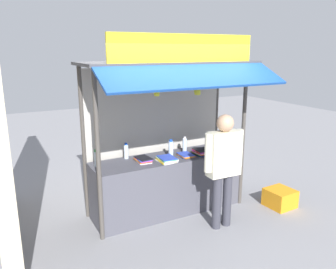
% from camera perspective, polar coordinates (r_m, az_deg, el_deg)
% --- Properties ---
extents(ground_plane, '(20.00, 20.00, 0.00)m').
position_cam_1_polar(ground_plane, '(5.36, 0.00, -12.69)').
color(ground_plane, gray).
extents(stall_counter, '(2.30, 0.64, 0.87)m').
position_cam_1_polar(stall_counter, '(5.18, 0.00, -8.42)').
color(stall_counter, '#4C4C56').
rests_on(stall_counter, ground).
extents(stall_structure, '(2.50, 1.45, 2.62)m').
position_cam_1_polar(stall_structure, '(4.92, -0.39, 4.24)').
color(stall_structure, '#4C4742').
rests_on(stall_structure, ground).
extents(water_bottle_center, '(0.07, 0.07, 0.25)m').
position_cam_1_polar(water_bottle_center, '(5.25, 2.85, -1.79)').
color(water_bottle_center, silver).
rests_on(water_bottle_center, stall_counter).
extents(water_bottle_mid_right, '(0.08, 0.08, 0.29)m').
position_cam_1_polar(water_bottle_mid_right, '(5.56, 8.93, -0.82)').
color(water_bottle_mid_right, silver).
rests_on(water_bottle_mid_right, stall_counter).
extents(water_bottle_back_right, '(0.07, 0.07, 0.24)m').
position_cam_1_polar(water_bottle_back_right, '(4.97, -7.12, -2.85)').
color(water_bottle_back_right, silver).
rests_on(water_bottle_back_right, stall_counter).
extents(water_bottle_rear_center, '(0.07, 0.07, 0.24)m').
position_cam_1_polar(water_bottle_rear_center, '(4.71, -12.07, -4.03)').
color(water_bottle_rear_center, silver).
rests_on(water_bottle_rear_center, stall_counter).
extents(water_bottle_far_left, '(0.07, 0.07, 0.26)m').
position_cam_1_polar(water_bottle_far_left, '(5.03, 0.50, -2.40)').
color(water_bottle_far_left, silver).
rests_on(water_bottle_far_left, stall_counter).
extents(magazine_stack_left, '(0.21, 0.28, 0.04)m').
position_cam_1_polar(magazine_stack_left, '(5.07, 3.02, -3.52)').
color(magazine_stack_left, blue).
rests_on(magazine_stack_left, stall_counter).
extents(magazine_stack_back_left, '(0.27, 0.26, 0.08)m').
position_cam_1_polar(magazine_stack_back_left, '(5.18, 5.81, -2.95)').
color(magazine_stack_back_left, blue).
rests_on(magazine_stack_back_left, stall_counter).
extents(magazine_stack_front_left, '(0.21, 0.28, 0.06)m').
position_cam_1_polar(magazine_stack_front_left, '(4.84, -4.23, -4.26)').
color(magazine_stack_front_left, white).
rests_on(magazine_stack_front_left, stall_counter).
extents(magazine_stack_front_right, '(0.26, 0.31, 0.06)m').
position_cam_1_polar(magazine_stack_front_right, '(4.84, -0.20, -4.22)').
color(magazine_stack_front_right, white).
rests_on(magazine_stack_front_right, stall_counter).
extents(banana_bunch_leftmost, '(0.12, 0.11, 0.31)m').
position_cam_1_polar(banana_bunch_leftmost, '(4.57, 5.05, 7.75)').
color(banana_bunch_leftmost, '#332D23').
extents(banana_bunch_inner_right, '(0.09, 0.10, 0.29)m').
position_cam_1_polar(banana_bunch_inner_right, '(4.26, -1.91, 7.36)').
color(banana_bunch_inner_right, '#332D23').
extents(vendor_person, '(0.61, 0.23, 1.61)m').
position_cam_1_polar(vendor_person, '(4.60, 9.43, -4.49)').
color(vendor_person, '#383842').
rests_on(vendor_person, ground).
extents(plastic_crate, '(0.42, 0.42, 0.28)m').
position_cam_1_polar(plastic_crate, '(5.71, 18.48, -10.18)').
color(plastic_crate, orange).
rests_on(plastic_crate, ground).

